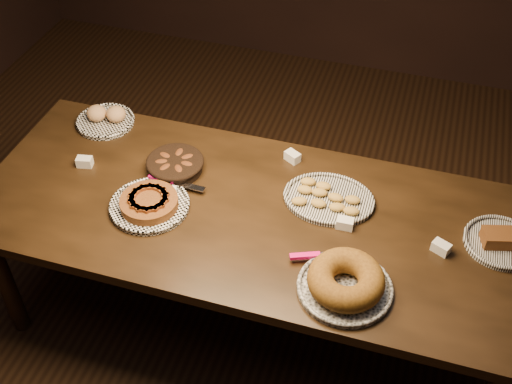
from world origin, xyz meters
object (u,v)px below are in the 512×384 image
(buffet_table, at_px, (251,223))
(madeleine_platter, at_px, (328,198))
(bundt_cake_plate, at_px, (345,282))
(apple_tart_plate, at_px, (150,203))

(buffet_table, distance_m, madeleine_platter, 0.35)
(buffet_table, relative_size, bundt_cake_plate, 5.71)
(madeleine_platter, bearing_deg, buffet_table, -138.11)
(madeleine_platter, relative_size, bundt_cake_plate, 0.93)
(buffet_table, distance_m, bundt_cake_plate, 0.56)
(apple_tart_plate, bearing_deg, bundt_cake_plate, -19.20)
(buffet_table, xyz_separation_m, apple_tart_plate, (-0.42, -0.10, 0.10))
(apple_tart_plate, xyz_separation_m, madeleine_platter, (0.72, 0.26, -0.01))
(apple_tart_plate, relative_size, madeleine_platter, 0.94)
(apple_tart_plate, bearing_deg, buffet_table, 7.16)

